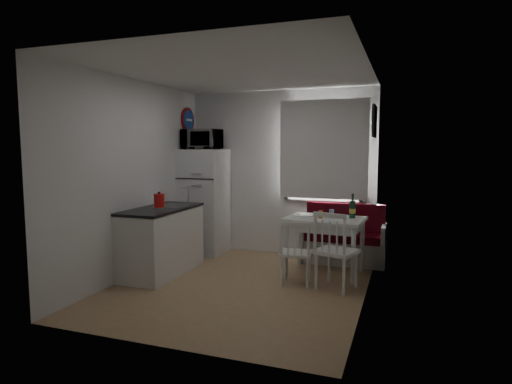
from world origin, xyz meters
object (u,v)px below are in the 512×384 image
chair_left (295,246)px  chair_right (335,243)px  kitchen_counter (162,240)px  bench (343,243)px  kettle (159,201)px  fridge (204,201)px  dining_table (325,224)px  wine_bottle (353,206)px  microwave (202,139)px

chair_left → chair_right: bearing=-9.1°
kitchen_counter → chair_left: (1.84, 0.06, 0.05)m
bench → kitchen_counter: bearing=-149.0°
bench → chair_left: size_ratio=2.78×
bench → kettle: size_ratio=5.49×
bench → fridge: (-2.23, -0.11, 0.55)m
bench → chair_left: bench is taller
kitchen_counter → kettle: (0.05, -0.13, 0.56)m
chair_left → bench: bearing=64.6°
kitchen_counter → chair_left: kitchen_counter is taller
dining_table → kettle: (-2.04, -0.84, 0.33)m
bench → fridge: size_ratio=0.73×
kettle → wine_bottle: (2.39, 0.94, -0.08)m
dining_table → chair_left: size_ratio=2.47×
kitchen_counter → bench: size_ratio=1.09×
chair_left → wine_bottle: bearing=44.0°
microwave → fridge: bearing=90.0°
kitchen_counter → dining_table: size_ratio=1.22×
chair_right → wine_bottle: size_ratio=1.68×
chair_right → microwave: (-2.32, 1.15, 1.25)m
kettle → chair_right: bearing=4.3°
fridge → kitchen_counter: bearing=-90.9°
chair_right → microwave: microwave is taller
bench → dining_table: (-0.17, -0.64, 0.39)m
kettle → wine_bottle: bearing=21.5°
dining_table → fridge: (-2.07, 0.53, 0.16)m
bench → wine_bottle: wine_bottle is taller
kitchen_counter → dining_table: kitchen_counter is taller
chair_left → microwave: (-1.82, 1.14, 1.33)m
chair_left → fridge: size_ratio=0.26×
kitchen_counter → wine_bottle: bearing=18.5°
kitchen_counter → fridge: fridge is taller
chair_left → kettle: (-1.79, -0.19, 0.51)m
microwave → wine_bottle: (2.42, -0.38, -0.90)m
chair_right → kettle: (-2.29, -0.17, 0.42)m
chair_left → microwave: microwave is taller
chair_right → microwave: bearing=171.1°
bench → microwave: size_ratio=2.11×
dining_table → microwave: 2.42m
microwave → wine_bottle: bearing=-9.0°
fridge → microwave: (0.00, -0.05, 1.00)m
fridge → chair_right: bearing=-27.4°
microwave → dining_table: bearing=-13.1°
dining_table → chair_left: chair_left is taller
kettle → microwave: bearing=91.3°
chair_right → fridge: 2.62m
dining_table → microwave: bearing=171.8°
bench → chair_left: bearing=-107.8°
bench → kettle: 2.75m
wine_bottle → fridge: bearing=169.9°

